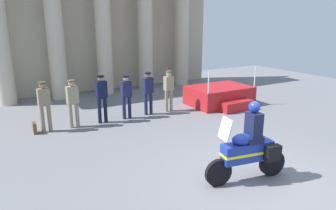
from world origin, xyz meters
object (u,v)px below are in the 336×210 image
officer_in_row_1 (73,100)px  motorcycle_with_rider (250,148)px  officer_in_row_4 (148,90)px  officer_in_row_3 (126,94)px  briefcase_on_ground (35,128)px  officer_in_row_0 (44,103)px  officer_in_row_5 (169,88)px  officer_in_row_2 (102,95)px  reviewing_stand (220,96)px

officer_in_row_1 → motorcycle_with_rider: motorcycle_with_rider is taller
officer_in_row_4 → motorcycle_with_rider: size_ratio=0.81×
officer_in_row_3 → briefcase_on_ground: 3.37m
officer_in_row_0 → officer_in_row_1: size_ratio=1.01×
officer_in_row_0 → officer_in_row_5: (4.76, 0.09, -0.02)m
officer_in_row_0 → officer_in_row_3: bearing=174.4°
motorcycle_with_rider → officer_in_row_0: bearing=-48.9°
officer_in_row_4 → briefcase_on_ground: 4.29m
officer_in_row_0 → briefcase_on_ground: bearing=-10.0°
officer_in_row_0 → officer_in_row_2: officer_in_row_2 is taller
officer_in_row_3 → briefcase_on_ground: bearing=-6.1°
motorcycle_with_rider → officer_in_row_5: bearing=-92.2°
officer_in_row_0 → officer_in_row_3: size_ratio=1.03×
officer_in_row_0 → officer_in_row_4: officer_in_row_0 is taller
reviewing_stand → officer_in_row_0: 7.25m
reviewing_stand → motorcycle_with_rider: size_ratio=1.27×
officer_in_row_1 → officer_in_row_4: officer_in_row_4 is taller
officer_in_row_4 → briefcase_on_ground: size_ratio=4.67×
officer_in_row_5 → officer_in_row_3: bearing=-3.7°
officer_in_row_0 → briefcase_on_ground: size_ratio=4.72×
officer_in_row_1 → briefcase_on_ground: officer_in_row_1 is taller
officer_in_row_1 → officer_in_row_3: bearing=174.8°
reviewing_stand → officer_in_row_3: reviewing_stand is taller
officer_in_row_0 → officer_in_row_5: bearing=175.2°
reviewing_stand → motorcycle_with_rider: motorcycle_with_rider is taller
briefcase_on_ground → officer_in_row_1: bearing=-1.5°
officer_in_row_1 → reviewing_stand: bearing=172.6°
briefcase_on_ground → motorcycle_with_rider: bearing=-55.8°
briefcase_on_ground → officer_in_row_0: bearing=-4.1°
officer_in_row_2 → officer_in_row_4: officer_in_row_2 is taller
officer_in_row_1 → officer_in_row_5: (3.84, 0.10, -0.00)m
officer_in_row_3 → officer_in_row_4: 0.95m
officer_in_row_5 → motorcycle_with_rider: motorcycle_with_rider is taller
officer_in_row_2 → officer_in_row_5: bearing=176.1°
officer_in_row_0 → officer_in_row_1: officer_in_row_0 is taller
briefcase_on_ground → reviewing_stand: bearing=-1.5°
officer_in_row_2 → officer_in_row_3: officer_in_row_2 is taller
reviewing_stand → officer_in_row_1: bearing=178.5°
reviewing_stand → officer_in_row_2: (-5.29, 0.16, 0.64)m
officer_in_row_4 → officer_in_row_5: officer_in_row_4 is taller
officer_in_row_2 → officer_in_row_3: 0.96m
officer_in_row_2 → officer_in_row_5: 2.83m
officer_in_row_1 → officer_in_row_0: bearing=-6.3°
officer_in_row_1 → officer_in_row_3: (1.98, 0.02, -0.02)m
reviewing_stand → officer_in_row_2: 5.33m
officer_in_row_0 → officer_in_row_2: (1.93, -0.01, 0.03)m
officer_in_row_0 → officer_in_row_1: 0.91m
officer_in_row_1 → officer_in_row_4: 2.92m
officer_in_row_4 → motorcycle_with_rider: 5.86m
officer_in_row_5 → briefcase_on_ground: (-5.14, -0.07, -0.81)m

